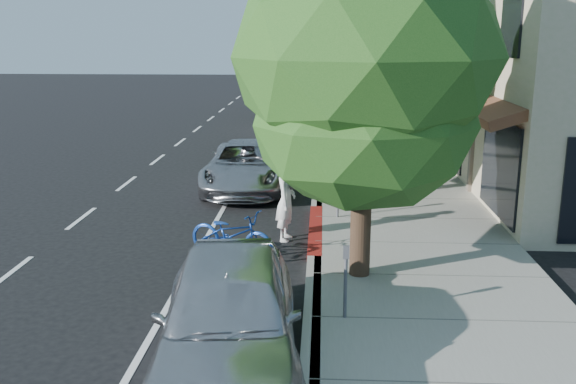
# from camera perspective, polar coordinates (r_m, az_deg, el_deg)

# --- Properties ---
(ground) EXTENTS (120.00, 120.00, 0.00)m
(ground) POSITION_cam_1_polar(r_m,az_deg,el_deg) (14.74, 2.41, -4.92)
(ground) COLOR black
(ground) RESTS_ON ground
(sidewalk) EXTENTS (4.60, 56.00, 0.15)m
(sidewalk) POSITION_cam_1_polar(r_m,az_deg,el_deg) (22.55, 8.55, 1.84)
(sidewalk) COLOR gray
(sidewalk) RESTS_ON ground
(curb) EXTENTS (0.30, 56.00, 0.15)m
(curb) POSITION_cam_1_polar(r_m,az_deg,el_deg) (22.44, 2.69, 1.92)
(curb) COLOR #9E998E
(curb) RESTS_ON ground
(curb_red_segment) EXTENTS (0.32, 4.00, 0.15)m
(curb_red_segment) POSITION_cam_1_polar(r_m,az_deg,el_deg) (15.67, 2.47, -3.47)
(curb_red_segment) COLOR maroon
(curb_red_segment) RESTS_ON ground
(storefront_building) EXTENTS (10.00, 36.00, 7.00)m
(storefront_building) POSITION_cam_1_polar(r_m,az_deg,el_deg) (33.34, 19.98, 11.03)
(storefront_building) COLOR beige
(storefront_building) RESTS_ON ground
(street_tree_0) EXTENTS (4.97, 4.97, 7.11)m
(street_tree_0) POSITION_cam_1_polar(r_m,az_deg,el_deg) (11.98, 6.89, 11.39)
(street_tree_0) COLOR black
(street_tree_0) RESTS_ON ground
(street_tree_1) EXTENTS (5.36, 5.36, 8.04)m
(street_tree_1) POSITION_cam_1_polar(r_m,az_deg,el_deg) (17.96, 5.72, 14.25)
(street_tree_1) COLOR black
(street_tree_1) RESTS_ON ground
(street_tree_2) EXTENTS (4.90, 4.90, 7.29)m
(street_tree_2) POSITION_cam_1_polar(r_m,az_deg,el_deg) (23.95, 5.07, 13.09)
(street_tree_2) COLOR black
(street_tree_2) RESTS_ON ground
(street_tree_3) EXTENTS (5.29, 5.29, 8.56)m
(street_tree_3) POSITION_cam_1_polar(r_m,az_deg,el_deg) (29.95, 4.73, 14.96)
(street_tree_3) COLOR black
(street_tree_3) RESTS_ON ground
(street_tree_4) EXTENTS (5.08, 5.08, 7.92)m
(street_tree_4) POSITION_cam_1_polar(r_m,az_deg,el_deg) (35.95, 4.46, 14.11)
(street_tree_4) COLOR black
(street_tree_4) RESTS_ON ground
(street_tree_5) EXTENTS (4.44, 4.44, 6.83)m
(street_tree_5) POSITION_cam_1_polar(r_m,az_deg,el_deg) (41.95, 4.27, 13.17)
(street_tree_5) COLOR black
(street_tree_5) RESTS_ON ground
(cyclist) EXTENTS (0.54, 0.75, 1.89)m
(cyclist) POSITION_cam_1_polar(r_m,az_deg,el_deg) (14.98, -0.20, -0.81)
(cyclist) COLOR white
(cyclist) RESTS_ON ground
(bicycle) EXTENTS (2.14, 1.43, 1.06)m
(bicycle) POSITION_cam_1_polar(r_m,az_deg,el_deg) (13.98, -5.02, -3.74)
(bicycle) COLOR #163C99
(bicycle) RESTS_ON ground
(silver_suv) EXTENTS (2.52, 5.33, 1.47)m
(silver_suv) POSITION_cam_1_polar(r_m,az_deg,el_deg) (20.00, -3.67, 2.34)
(silver_suv) COLOR #A2A2A7
(silver_suv) RESTS_ON ground
(dark_sedan) EXTENTS (1.79, 5.08, 1.67)m
(dark_sedan) POSITION_cam_1_polar(r_m,az_deg,el_deg) (28.06, 0.05, 5.97)
(dark_sedan) COLOR black
(dark_sedan) RESTS_ON ground
(white_pickup) EXTENTS (2.64, 5.69, 1.61)m
(white_pickup) POSITION_cam_1_polar(r_m,az_deg,el_deg) (32.01, -0.30, 6.92)
(white_pickup) COLOR silver
(white_pickup) RESTS_ON ground
(dark_suv_far) EXTENTS (2.16, 4.38, 1.44)m
(dark_suv_far) POSITION_cam_1_polar(r_m,az_deg,el_deg) (41.45, 2.24, 8.43)
(dark_suv_far) COLOR black
(dark_suv_far) RESTS_ON ground
(near_car_a) EXTENTS (2.50, 5.16, 1.70)m
(near_car_a) POSITION_cam_1_polar(r_m,az_deg,el_deg) (9.41, -5.26, -10.79)
(near_car_a) COLOR #B2B2B7
(near_car_a) RESTS_ON ground
(pedestrian) EXTENTS (1.19, 1.17, 1.94)m
(pedestrian) POSITION_cam_1_polar(r_m,az_deg,el_deg) (24.78, 5.33, 5.49)
(pedestrian) COLOR black
(pedestrian) RESTS_ON sidewalk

